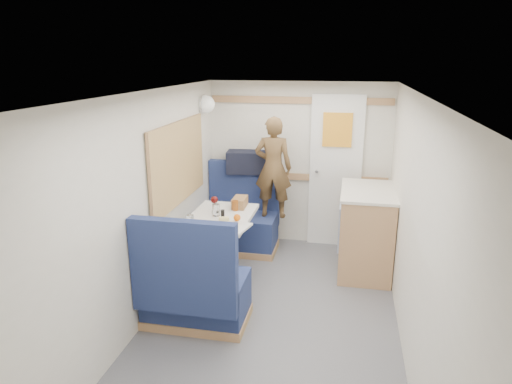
% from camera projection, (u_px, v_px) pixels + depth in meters
% --- Properties ---
extents(floor, '(4.50, 4.50, 0.00)m').
position_uv_depth(floor, '(265.00, 342.00, 3.77)').
color(floor, '#515156').
rests_on(floor, ground).
extents(ceiling, '(4.50, 4.50, 0.00)m').
position_uv_depth(ceiling, '(267.00, 96.00, 3.20)').
color(ceiling, silver).
rests_on(ceiling, wall_back).
extents(wall_back, '(2.20, 0.02, 2.00)m').
position_uv_depth(wall_back, '(299.00, 165.00, 5.60)').
color(wall_back, silver).
rests_on(wall_back, floor).
extents(wall_left, '(0.02, 4.50, 2.00)m').
position_uv_depth(wall_left, '(133.00, 219.00, 3.70)').
color(wall_left, silver).
rests_on(wall_left, floor).
extents(wall_right, '(0.02, 4.50, 2.00)m').
position_uv_depth(wall_right, '(416.00, 240.00, 3.28)').
color(wall_right, silver).
rests_on(wall_right, floor).
extents(oak_trim_low, '(2.15, 0.02, 0.08)m').
position_uv_depth(oak_trim_low, '(298.00, 177.00, 5.63)').
color(oak_trim_low, '#A07D48').
rests_on(oak_trim_low, wall_back).
extents(oak_trim_high, '(2.15, 0.02, 0.08)m').
position_uv_depth(oak_trim_high, '(300.00, 100.00, 5.36)').
color(oak_trim_high, '#A07D48').
rests_on(oak_trim_high, wall_back).
extents(side_window, '(0.04, 1.30, 0.72)m').
position_uv_depth(side_window, '(178.00, 163.00, 4.56)').
color(side_window, '#A1A98F').
rests_on(side_window, wall_left).
extents(rear_door, '(0.62, 0.12, 1.86)m').
position_uv_depth(rear_door, '(335.00, 169.00, 5.49)').
color(rear_door, white).
rests_on(rear_door, wall_back).
extents(dinette_table, '(0.62, 0.92, 0.72)m').
position_uv_depth(dinette_table, '(221.00, 230.00, 4.67)').
color(dinette_table, white).
rests_on(dinette_table, floor).
extents(bench_far, '(0.90, 0.59, 1.05)m').
position_uv_depth(bench_far, '(241.00, 225.00, 5.56)').
color(bench_far, navy).
rests_on(bench_far, floor).
extents(bench_near, '(0.90, 0.59, 1.05)m').
position_uv_depth(bench_near, '(194.00, 294.00, 3.94)').
color(bench_near, navy).
rests_on(bench_near, floor).
extents(ledge, '(0.90, 0.14, 0.04)m').
position_uv_depth(ledge, '(245.00, 174.00, 5.64)').
color(ledge, '#A07D48').
rests_on(ledge, bench_far).
extents(dome_light, '(0.20, 0.20, 0.20)m').
position_uv_depth(dome_light, '(206.00, 104.00, 5.21)').
color(dome_light, white).
rests_on(dome_light, wall_left).
extents(galley_counter, '(0.57, 0.92, 0.92)m').
position_uv_depth(galley_counter, '(365.00, 230.00, 4.94)').
color(galley_counter, '#A07D48').
rests_on(galley_counter, floor).
extents(person, '(0.44, 0.29, 1.18)m').
position_uv_depth(person, '(273.00, 168.00, 5.26)').
color(person, brown).
rests_on(person, bench_far).
extents(duffel_bag, '(0.58, 0.33, 0.27)m').
position_uv_depth(duffel_bag, '(250.00, 162.00, 5.58)').
color(duffel_bag, black).
rests_on(duffel_bag, ledge).
extents(tray, '(0.36, 0.43, 0.02)m').
position_uv_depth(tray, '(231.00, 228.00, 4.25)').
color(tray, silver).
rests_on(tray, dinette_table).
extents(orange_fruit, '(0.07, 0.07, 0.07)m').
position_uv_depth(orange_fruit, '(237.00, 218.00, 4.41)').
color(orange_fruit, orange).
rests_on(orange_fruit, tray).
extents(cheese_block, '(0.11, 0.09, 0.03)m').
position_uv_depth(cheese_block, '(224.00, 219.00, 4.43)').
color(cheese_block, '#EED189').
rests_on(cheese_block, tray).
extents(wine_glass, '(0.08, 0.08, 0.17)m').
position_uv_depth(wine_glass, '(214.00, 200.00, 4.71)').
color(wine_glass, white).
rests_on(wine_glass, dinette_table).
extents(tumbler_left, '(0.07, 0.07, 0.12)m').
position_uv_depth(tumbler_left, '(190.00, 221.00, 4.30)').
color(tumbler_left, white).
rests_on(tumbler_left, dinette_table).
extents(tumbler_right, '(0.08, 0.08, 0.12)m').
position_uv_depth(tumbler_right, '(216.00, 210.00, 4.61)').
color(tumbler_right, white).
rests_on(tumbler_right, dinette_table).
extents(beer_glass, '(0.07, 0.07, 0.10)m').
position_uv_depth(beer_glass, '(235.00, 205.00, 4.78)').
color(beer_glass, brown).
rests_on(beer_glass, dinette_table).
extents(pepper_grinder, '(0.04, 0.04, 0.10)m').
position_uv_depth(pepper_grinder, '(223.00, 215.00, 4.51)').
color(pepper_grinder, black).
rests_on(pepper_grinder, dinette_table).
extents(bread_loaf, '(0.14, 0.25, 0.10)m').
position_uv_depth(bread_loaf, '(240.00, 202.00, 4.88)').
color(bread_loaf, olive).
rests_on(bread_loaf, dinette_table).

